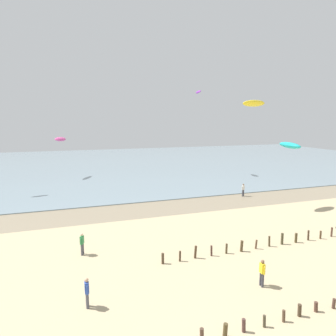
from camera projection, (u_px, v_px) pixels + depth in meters
The scene contains 11 objects.
wet_sand_strip at pixel (122, 212), 33.68m from camera, with size 120.00×5.99×0.01m, color gray.
sea at pixel (92, 165), 69.19m from camera, with size 160.00×70.00×0.10m, color gray.
groyne_mid at pixel (276, 241), 24.58m from camera, with size 19.70×0.37×0.96m.
person_nearest_camera at pixel (243, 190), 40.48m from camera, with size 0.53×0.34×1.71m.
person_mid_beach at pixel (262, 272), 18.48m from camera, with size 0.26×0.57×1.71m.
person_by_waterline at pixel (82, 243), 22.83m from camera, with size 0.35×0.53×1.71m.
person_left_flank at pixel (87, 292), 16.38m from camera, with size 0.22×0.57×1.71m.
kite_aloft_1 at pixel (290, 145), 27.04m from camera, with size 3.32×1.06×0.53m, color #19B2B7.
kite_aloft_2 at pixel (60, 139), 52.68m from camera, with size 3.52×1.13×0.56m, color #E54C99.
kite_aloft_4 at pixel (254, 103), 34.26m from camera, with size 3.50×1.12×0.56m, color yellow.
kite_aloft_5 at pixel (198, 92), 54.72m from camera, with size 2.53×0.81×0.40m, color purple.
Camera 1 is at (-5.65, -8.03, 10.10)m, focal length 32.37 mm.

